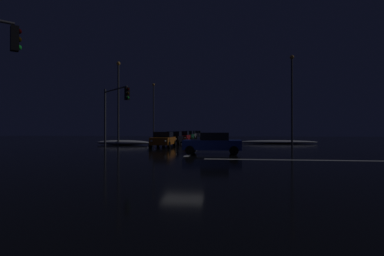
# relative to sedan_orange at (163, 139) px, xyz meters

# --- Properties ---
(ground) EXTENTS (120.00, 120.00, 0.10)m
(ground) POSITION_rel_sedan_orange_xyz_m (3.64, -10.89, -0.85)
(ground) COLOR black
(stop_line_north) EXTENTS (0.35, 14.60, 0.01)m
(stop_line_north) POSITION_rel_sedan_orange_xyz_m (3.64, -2.38, -0.80)
(stop_line_north) COLOR white
(stop_line_north) RESTS_ON ground
(centre_line_ns) EXTENTS (22.00, 0.15, 0.01)m
(centre_line_ns) POSITION_rel_sedan_orange_xyz_m (3.64, 9.22, -0.80)
(centre_line_ns) COLOR yellow
(centre_line_ns) RESTS_ON ground
(crosswalk_bar_east) EXTENTS (14.60, 0.40, 0.01)m
(crosswalk_bar_east) POSITION_rel_sedan_orange_xyz_m (12.26, -10.89, -0.80)
(crosswalk_bar_east) COLOR white
(crosswalk_bar_east) RESTS_ON ground
(snow_bank_left_curb) EXTENTS (6.31, 1.50, 0.56)m
(snow_bank_left_curb) POSITION_rel_sedan_orange_xyz_m (-5.67, 3.87, -0.52)
(snow_bank_left_curb) COLOR white
(snow_bank_left_curb) RESTS_ON ground
(snow_bank_right_curb) EXTENTS (9.51, 1.50, 0.43)m
(snow_bank_right_curb) POSITION_rel_sedan_orange_xyz_m (12.96, 9.28, -0.59)
(snow_bank_right_curb) COLOR white
(snow_bank_right_curb) RESTS_ON ground
(sedan_orange) EXTENTS (2.02, 4.33, 1.57)m
(sedan_orange) POSITION_rel_sedan_orange_xyz_m (0.00, 0.00, 0.00)
(sedan_orange) COLOR #C66014
(sedan_orange) RESTS_ON ground
(sedan_black) EXTENTS (2.02, 4.33, 1.57)m
(sedan_black) POSITION_rel_sedan_orange_xyz_m (-0.04, 5.90, 0.00)
(sedan_black) COLOR black
(sedan_black) RESTS_ON ground
(sedan_red) EXTENTS (2.02, 4.33, 1.57)m
(sedan_red) POSITION_rel_sedan_orange_xyz_m (0.17, 11.57, 0.00)
(sedan_red) COLOR maroon
(sedan_red) RESTS_ON ground
(sedan_green) EXTENTS (2.02, 4.33, 1.57)m
(sedan_green) POSITION_rel_sedan_orange_xyz_m (0.00, 18.28, 0.00)
(sedan_green) COLOR #14512D
(sedan_green) RESTS_ON ground
(sedan_gray) EXTENTS (2.02, 4.33, 1.57)m
(sedan_gray) POSITION_rel_sedan_orange_xyz_m (-0.34, 25.06, 0.00)
(sedan_gray) COLOR slate
(sedan_gray) RESTS_ON ground
(sedan_silver) EXTENTS (2.02, 4.33, 1.57)m
(sedan_silver) POSITION_rel_sedan_orange_xyz_m (0.24, 31.31, 0.00)
(sedan_silver) COLOR #B7B7BC
(sedan_silver) RESTS_ON ground
(sedan_blue_crossing) EXTENTS (4.33, 2.02, 1.57)m
(sedan_blue_crossing) POSITION_rel_sedan_orange_xyz_m (5.31, -7.24, 0.00)
(sedan_blue_crossing) COLOR navy
(sedan_blue_crossing) RESTS_ON ground
(traffic_signal_nw) EXTENTS (3.72, 3.72, 5.69)m
(traffic_signal_nw) POSITION_rel_sedan_orange_xyz_m (-3.74, -3.51, 3.18)
(traffic_signal_nw) COLOR #4C4C51
(traffic_signal_nw) RESTS_ON ground
(streetlamp_right_near) EXTENTS (0.44, 0.44, 9.74)m
(streetlamp_right_near) POSITION_rel_sedan_orange_xyz_m (13.26, 3.22, 4.77)
(streetlamp_right_near) COLOR #424247
(streetlamp_right_near) RESTS_ON ground
(streetlamp_left_near) EXTENTS (0.44, 0.44, 9.59)m
(streetlamp_left_near) POSITION_rel_sedan_orange_xyz_m (-5.97, 3.22, 4.69)
(streetlamp_left_near) COLOR #424247
(streetlamp_left_near) RESTS_ON ground
(streetlamp_left_far) EXTENTS (0.44, 0.44, 9.68)m
(streetlamp_left_far) POSITION_rel_sedan_orange_xyz_m (-5.97, 19.22, 4.74)
(streetlamp_left_far) COLOR #424247
(streetlamp_left_far) RESTS_ON ground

